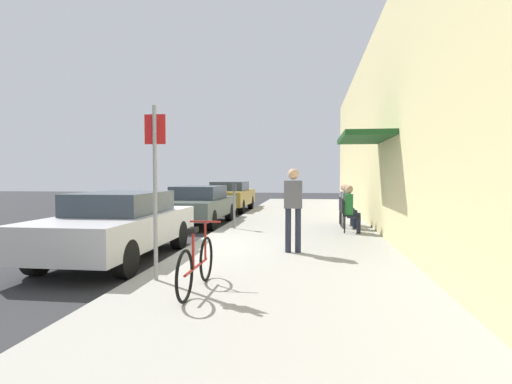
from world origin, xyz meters
The scene contains 16 objects.
ground_plane centered at (0.00, 0.00, 0.00)m, with size 60.00×60.00×0.00m, color #2D2D30.
sidewalk_slab centered at (2.25, 2.00, 0.06)m, with size 4.50×32.00×0.12m, color #9E9B93.
building_facade centered at (4.65, 2.00, 2.98)m, with size 1.40×32.00×5.96m.
parked_car_0 centered at (-1.10, -1.24, 0.71)m, with size 1.80×4.40×1.34m.
parked_car_1 centered at (-1.10, 4.55, 0.69)m, with size 1.80×4.40×1.31m.
parked_car_2 centered at (-1.10, 9.93, 0.73)m, with size 1.80×4.40×1.37m.
parking_meter centered at (0.45, 2.90, 0.89)m, with size 0.12×0.10×1.32m.
street_sign centered at (0.40, -3.11, 1.64)m, with size 0.32×0.06×2.60m.
bicycle_0 centered at (1.17, -3.60, 0.48)m, with size 0.46×1.71×0.90m.
cafe_chair_0 centered at (3.72, 2.46, 0.62)m, with size 0.48×0.48×0.87m.
seated_patron_0 centered at (3.78, 2.46, 0.82)m, with size 0.45×0.39×1.29m.
cafe_chair_1 centered at (3.72, 3.43, 0.62)m, with size 0.47×0.47×0.87m.
seated_patron_1 centered at (3.78, 3.43, 0.82)m, with size 0.44×0.38×1.29m.
cafe_chair_2 centered at (3.72, 4.21, 0.62)m, with size 0.45×0.45×0.87m.
seated_patron_2 centered at (3.78, 4.21, 0.82)m, with size 0.43×0.36×1.29m.
pedestrian_standing centered at (2.34, -0.65, 1.12)m, with size 0.36×0.22×1.70m.
Camera 1 is at (2.71, -8.98, 1.69)m, focal length 28.92 mm.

